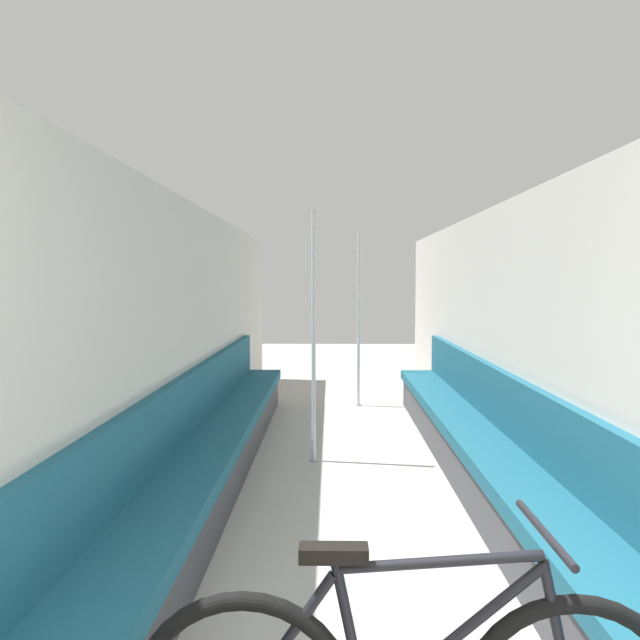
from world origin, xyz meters
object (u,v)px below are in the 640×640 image
(bench_seat_row_left, at_px, (211,452))
(grab_pole_near, at_px, (359,322))
(grab_pole_far, at_px, (314,340))
(bench_seat_row_right, at_px, (485,453))

(bench_seat_row_left, height_order, grab_pole_near, grab_pole_near)
(grab_pole_near, relative_size, grab_pole_far, 1.00)
(grab_pole_near, bearing_deg, grab_pole_far, -101.60)
(grab_pole_near, distance_m, grab_pole_far, 2.47)
(grab_pole_far, bearing_deg, grab_pole_near, 78.40)
(bench_seat_row_right, height_order, grab_pole_far, grab_pole_far)
(bench_seat_row_right, distance_m, grab_pole_near, 3.37)
(grab_pole_near, height_order, grab_pole_far, same)
(bench_seat_row_left, bearing_deg, bench_seat_row_right, 0.00)
(bench_seat_row_left, height_order, bench_seat_row_right, same)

